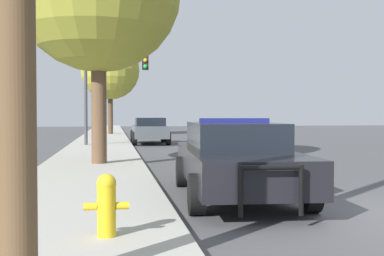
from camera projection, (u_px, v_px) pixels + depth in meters
sidewalk_left at (73, 222)px, 6.82m from camera, size 3.00×110.00×0.13m
police_car at (236, 158)px, 9.19m from camera, size 2.33×5.09×1.51m
fire_hydrant at (106, 203)px, 5.73m from camera, size 0.53×0.23×0.75m
traffic_light at (112, 76)px, 22.88m from camera, size 3.05×0.35×4.64m
car_background_midblock at (150, 130)px, 25.49m from camera, size 1.96×4.04×1.40m
tree_sidewalk_far at (110, 71)px, 35.19m from camera, size 4.27×4.27×6.80m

